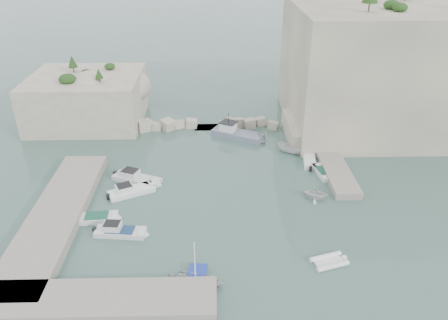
{
  "coord_description": "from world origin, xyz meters",
  "views": [
    {
      "loc": [
        -1.0,
        -37.31,
        26.12
      ],
      "look_at": [
        0.0,
        6.0,
        3.0
      ],
      "focal_mm": 35.0,
      "sensor_mm": 36.0,
      "label": 1
    }
  ],
  "objects_px": {
    "tender_east_a": "(315,198)",
    "tender_east_c": "(309,163)",
    "rowboat": "(196,286)",
    "tender_east_b": "(323,174)",
    "motorboat_c": "(97,220)",
    "work_boat": "(238,137)",
    "motorboat_d": "(121,234)",
    "inflatable_dinghy": "(329,263)",
    "motorboat_b": "(132,193)",
    "tender_east_d": "(292,153)",
    "motorboat_a": "(137,181)"
  },
  "relations": [
    {
      "from": "tender_east_a",
      "to": "tender_east_c",
      "type": "relative_size",
      "value": 0.66
    },
    {
      "from": "rowboat",
      "to": "tender_east_b",
      "type": "distance_m",
      "value": 23.22
    },
    {
      "from": "motorboat_c",
      "to": "work_boat",
      "type": "distance_m",
      "value": 24.61
    },
    {
      "from": "motorboat_d",
      "to": "inflatable_dinghy",
      "type": "relative_size",
      "value": 1.59
    },
    {
      "from": "motorboat_c",
      "to": "motorboat_b",
      "type": "distance_m",
      "value": 5.64
    },
    {
      "from": "inflatable_dinghy",
      "to": "tender_east_a",
      "type": "bearing_deg",
      "value": 68.13
    },
    {
      "from": "tender_east_d",
      "to": "work_boat",
      "type": "distance_m",
      "value": 8.56
    },
    {
      "from": "motorboat_d",
      "to": "tender_east_b",
      "type": "distance_m",
      "value": 24.69
    },
    {
      "from": "motorboat_a",
      "to": "inflatable_dinghy",
      "type": "distance_m",
      "value": 23.98
    },
    {
      "from": "motorboat_b",
      "to": "tender_east_c",
      "type": "bearing_deg",
      "value": -8.23
    },
    {
      "from": "motorboat_b",
      "to": "tender_east_c",
      "type": "relative_size",
      "value": 1.24
    },
    {
      "from": "motorboat_d",
      "to": "rowboat",
      "type": "distance_m",
      "value": 10.22
    },
    {
      "from": "motorboat_d",
      "to": "tender_east_c",
      "type": "xyz_separation_m",
      "value": [
        21.01,
        14.02,
        0.0
      ]
    },
    {
      "from": "tender_east_d",
      "to": "rowboat",
      "type": "bearing_deg",
      "value": 179.68
    },
    {
      "from": "motorboat_a",
      "to": "work_boat",
      "type": "height_order",
      "value": "work_boat"
    },
    {
      "from": "motorboat_c",
      "to": "rowboat",
      "type": "relative_size",
      "value": 0.97
    },
    {
      "from": "motorboat_a",
      "to": "tender_east_d",
      "type": "height_order",
      "value": "tender_east_d"
    },
    {
      "from": "work_boat",
      "to": "motorboat_a",
      "type": "bearing_deg",
      "value": -107.95
    },
    {
      "from": "tender_east_d",
      "to": "tender_east_c",
      "type": "bearing_deg",
      "value": -120.96
    },
    {
      "from": "rowboat",
      "to": "inflatable_dinghy",
      "type": "relative_size",
      "value": 1.39
    },
    {
      "from": "tender_east_a",
      "to": "motorboat_a",
      "type": "bearing_deg",
      "value": 98.49
    },
    {
      "from": "motorboat_d",
      "to": "inflatable_dinghy",
      "type": "bearing_deg",
      "value": -7.46
    },
    {
      "from": "tender_east_c",
      "to": "tender_east_b",
      "type": "bearing_deg",
      "value": -153.2
    },
    {
      "from": "tender_east_b",
      "to": "tender_east_c",
      "type": "relative_size",
      "value": 0.95
    },
    {
      "from": "motorboat_b",
      "to": "tender_east_a",
      "type": "xyz_separation_m",
      "value": [
        20.14,
        -1.43,
        0.0
      ]
    },
    {
      "from": "motorboat_b",
      "to": "motorboat_a",
      "type": "height_order",
      "value": "same"
    },
    {
      "from": "rowboat",
      "to": "motorboat_b",
      "type": "bearing_deg",
      "value": 33.57
    },
    {
      "from": "motorboat_d",
      "to": "motorboat_a",
      "type": "height_order",
      "value": "same"
    },
    {
      "from": "tender_east_c",
      "to": "tender_east_a",
      "type": "bearing_deg",
      "value": -179.9
    },
    {
      "from": "motorboat_a",
      "to": "tender_east_d",
      "type": "bearing_deg",
      "value": 42.07
    },
    {
      "from": "motorboat_b",
      "to": "tender_east_d",
      "type": "distance_m",
      "value": 21.55
    },
    {
      "from": "motorboat_a",
      "to": "rowboat",
      "type": "xyz_separation_m",
      "value": [
        7.42,
        -17.01,
        0.0
      ]
    },
    {
      "from": "motorboat_c",
      "to": "motorboat_a",
      "type": "bearing_deg",
      "value": 64.34
    },
    {
      "from": "motorboat_d",
      "to": "rowboat",
      "type": "relative_size",
      "value": 1.15
    },
    {
      "from": "tender_east_a",
      "to": "tender_east_d",
      "type": "distance_m",
      "value": 10.77
    },
    {
      "from": "tender_east_c",
      "to": "tender_east_d",
      "type": "xyz_separation_m",
      "value": [
        -1.71,
        2.65,
        0.0
      ]
    },
    {
      "from": "motorboat_b",
      "to": "motorboat_a",
      "type": "distance_m",
      "value": 2.68
    },
    {
      "from": "motorboat_a",
      "to": "rowboat",
      "type": "height_order",
      "value": "motorboat_a"
    },
    {
      "from": "tender_east_c",
      "to": "motorboat_d",
      "type": "bearing_deg",
      "value": 130.83
    },
    {
      "from": "motorboat_d",
      "to": "motorboat_b",
      "type": "bearing_deg",
      "value": 96.73
    },
    {
      "from": "motorboat_d",
      "to": "inflatable_dinghy",
      "type": "distance_m",
      "value": 19.65
    },
    {
      "from": "motorboat_a",
      "to": "tender_east_a",
      "type": "relative_size",
      "value": 2.16
    },
    {
      "from": "motorboat_b",
      "to": "tender_east_a",
      "type": "bearing_deg",
      "value": -29.78
    },
    {
      "from": "tender_east_b",
      "to": "motorboat_d",
      "type": "bearing_deg",
      "value": 106.42
    },
    {
      "from": "motorboat_b",
      "to": "tender_east_c",
      "type": "distance_m",
      "value": 22.16
    },
    {
      "from": "inflatable_dinghy",
      "to": "tender_east_c",
      "type": "bearing_deg",
      "value": 67.19
    },
    {
      "from": "motorboat_d",
      "to": "tender_east_d",
      "type": "distance_m",
      "value": 25.51
    },
    {
      "from": "motorboat_d",
      "to": "tender_east_a",
      "type": "bearing_deg",
      "value": 22.26
    },
    {
      "from": "tender_east_d",
      "to": "motorboat_c",
      "type": "bearing_deg",
      "value": 149.14
    },
    {
      "from": "motorboat_b",
      "to": "motorboat_c",
      "type": "bearing_deg",
      "value": -143.95
    }
  ]
}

